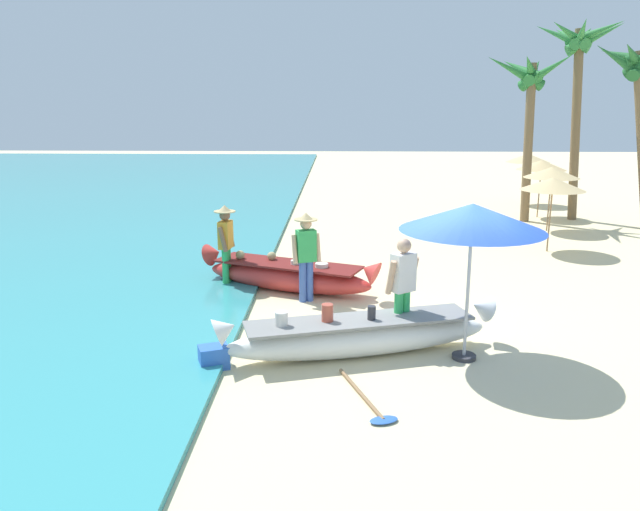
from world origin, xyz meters
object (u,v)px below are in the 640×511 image
Objects in this scene: boat_red_midground at (288,275)px; person_tourist_customer at (403,286)px; person_vendor_hatted at (306,251)px; palm_tree_mid_cluster at (531,87)px; palm_tree_tall_inland at (638,80)px; cooler_box at (214,357)px; paddle at (368,402)px; person_vendor_assistant at (226,240)px; patio_umbrella_large at (472,218)px; boat_white_foreground at (359,335)px; palm_tree_leaning_seaward at (579,56)px.

person_tourist_customer reaches higher than boat_red_midground.
person_vendor_hatted is 0.33× the size of palm_tree_mid_cluster.
palm_tree_tall_inland is 15.29m from cooler_box.
boat_red_midground is 5.08m from paddle.
person_vendor_assistant is at bearing -137.44° from palm_tree_mid_cluster.
person_tourist_customer is 0.74× the size of patio_umbrella_large.
palm_tree_tall_inland reaches higher than person_tourist_customer.
cooler_box is 0.27× the size of paddle.
person_tourist_customer is (0.67, 0.36, 0.67)m from boat_white_foreground.
palm_tree_leaning_seaward is at bearing 44.04° from boat_red_midground.
boat_white_foreground reaches higher than paddle.
patio_umbrella_large is 12.00m from palm_tree_mid_cluster.
person_vendor_hatted reaches higher than boat_red_midground.
person_vendor_assistant is 5.84m from paddle.
person_tourist_customer reaches higher than boat_white_foreground.
palm_tree_leaning_seaward is 4.01× the size of paddle.
palm_tree_leaning_seaward reaches higher than palm_tree_mid_cluster.
paddle is at bearing -61.88° from person_vendor_assistant.
person_vendor_hatted is 1.01× the size of person_vendor_assistant.
person_tourist_customer reaches higher than person_vendor_hatted.
palm_tree_mid_cluster reaches higher than paddle.
person_vendor_assistant is 11.61m from palm_tree_mid_cluster.
palm_tree_leaning_seaward is (8.46, 8.18, 4.82)m from boat_red_midground.
palm_tree_tall_inland reaches higher than person_vendor_assistant.
person_tourist_customer is at bearing 153.47° from patio_umbrella_large.
palm_tree_tall_inland is (10.90, 6.38, 3.39)m from person_vendor_assistant.
person_vendor_assistant reaches higher than cooler_box.
person_vendor_assistant reaches higher than paddle.
person_vendor_assistant reaches higher than boat_red_midground.
palm_tree_leaning_seaward is 15.93m from cooler_box.
palm_tree_mid_cluster is at bearing 63.21° from boat_white_foreground.
person_vendor_hatted reaches higher than person_vendor_assistant.
person_tourist_customer reaches higher than person_vendor_assistant.
person_tourist_customer is at bearing -128.58° from palm_tree_tall_inland.
patio_umbrella_large is 3.00m from paddle.
palm_tree_mid_cluster is (4.90, 10.68, 3.23)m from person_tourist_customer.
person_tourist_customer reaches higher than cooler_box.
cooler_box is at bearing -123.58° from palm_tree_mid_cluster.
boat_white_foreground is at bearing 176.78° from patio_umbrella_large.
cooler_box is (0.53, -4.04, -0.83)m from person_vendor_assistant.
boat_white_foreground is 2.53× the size of person_vendor_assistant.
paddle is (-5.50, -12.63, -4.19)m from palm_tree_mid_cluster.
person_vendor_assistant is 4.15m from cooler_box.
person_vendor_hatted is 1.93m from person_vendor_assistant.
palm_tree_mid_cluster is (5.57, 11.04, 3.90)m from boat_white_foreground.
boat_red_midground reaches higher than cooler_box.
person_tourist_customer is 4.56m from person_vendor_assistant.
palm_tree_mid_cluster is (4.00, 11.13, 2.07)m from patio_umbrella_large.
boat_white_foreground is 2.51× the size of person_vendor_hatted.
palm_tree_leaning_seaward is at bearing 39.26° from person_vendor_assistant.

